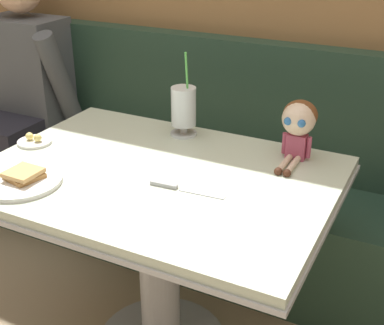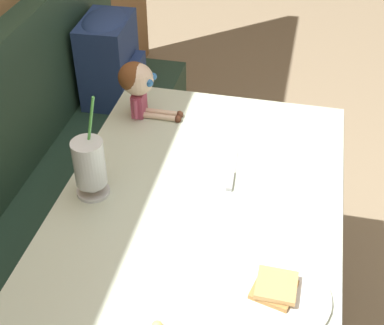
# 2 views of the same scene
# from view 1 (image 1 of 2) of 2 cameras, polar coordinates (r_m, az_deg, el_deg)

# --- Properties ---
(booth_bench) EXTENTS (2.60, 0.48, 1.00)m
(booth_bench) POSITION_cam_1_polar(r_m,az_deg,el_deg) (2.36, 4.17, -3.90)
(booth_bench) COLOR #233D2D
(booth_bench) RESTS_ON ground
(diner_table) EXTENTS (1.11, 0.81, 0.74)m
(diner_table) POSITION_cam_1_polar(r_m,az_deg,el_deg) (1.76, -3.69, -6.75)
(diner_table) COLOR beige
(diner_table) RESTS_ON ground
(toast_plate) EXTENTS (0.25, 0.25, 0.04)m
(toast_plate) POSITION_cam_1_polar(r_m,az_deg,el_deg) (1.67, -17.97, -1.78)
(toast_plate) COLOR white
(toast_plate) RESTS_ON diner_table
(milkshake_glass) EXTENTS (0.10, 0.10, 0.31)m
(milkshake_glass) POSITION_cam_1_polar(r_m,az_deg,el_deg) (1.90, -0.92, 5.81)
(milkshake_glass) COLOR silver
(milkshake_glass) RESTS_ON diner_table
(butter_saucer) EXTENTS (0.12, 0.12, 0.04)m
(butter_saucer) POSITION_cam_1_polar(r_m,az_deg,el_deg) (1.94, -16.65, 2.27)
(butter_saucer) COLOR white
(butter_saucer) RESTS_ON diner_table
(butter_knife) EXTENTS (0.24, 0.04, 0.01)m
(butter_knife) POSITION_cam_1_polar(r_m,az_deg,el_deg) (1.56, -1.93, -2.64)
(butter_knife) COLOR silver
(butter_knife) RESTS_ON diner_table
(seated_doll) EXTENTS (0.11, 0.22, 0.20)m
(seated_doll) POSITION_cam_1_polar(r_m,az_deg,el_deg) (1.74, 11.44, 4.32)
(seated_doll) COLOR #B74C6B
(seated_doll) RESTS_ON diner_table
(diner_patron) EXTENTS (0.55, 0.48, 0.81)m
(diner_patron) POSITION_cam_1_polar(r_m,az_deg,el_deg) (2.72, -17.63, 8.61)
(diner_patron) COLOR #4C5156
(diner_patron) RESTS_ON booth_bench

